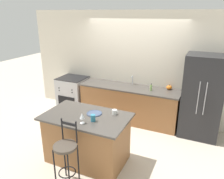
{
  "coord_description": "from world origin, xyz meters",
  "views": [
    {
      "loc": [
        1.71,
        -4.44,
        2.65
      ],
      "look_at": [
        -0.05,
        -0.54,
        1.12
      ],
      "focal_mm": 35.0,
      "sensor_mm": 36.0,
      "label": 1
    }
  ],
  "objects_px": {
    "coffee_mug": "(115,112)",
    "wine_glass": "(82,116)",
    "refrigerator": "(202,97)",
    "oven_range": "(73,94)",
    "bar_stool_near": "(66,152)",
    "dinner_plate": "(94,113)",
    "soap_bottle": "(151,88)",
    "tumbler_cup": "(93,118)",
    "pumpkin_decoration": "(169,87)"
  },
  "relations": [
    {
      "from": "coffee_mug",
      "to": "pumpkin_decoration",
      "type": "height_order",
      "value": "pumpkin_decoration"
    },
    {
      "from": "wine_glass",
      "to": "coffee_mug",
      "type": "xyz_separation_m",
      "value": [
        0.35,
        0.52,
        -0.08
      ]
    },
    {
      "from": "wine_glass",
      "to": "bar_stool_near",
      "type": "bearing_deg",
      "value": -100.41
    },
    {
      "from": "pumpkin_decoration",
      "to": "soap_bottle",
      "type": "height_order",
      "value": "soap_bottle"
    },
    {
      "from": "oven_range",
      "to": "wine_glass",
      "type": "distance_m",
      "value": 2.71
    },
    {
      "from": "refrigerator",
      "to": "pumpkin_decoration",
      "type": "xyz_separation_m",
      "value": [
        -0.75,
        0.22,
        0.04
      ]
    },
    {
      "from": "refrigerator",
      "to": "soap_bottle",
      "type": "bearing_deg",
      "value": -178.43
    },
    {
      "from": "coffee_mug",
      "to": "bar_stool_near",
      "type": "bearing_deg",
      "value": -114.75
    },
    {
      "from": "wine_glass",
      "to": "dinner_plate",
      "type": "bearing_deg",
      "value": 88.65
    },
    {
      "from": "bar_stool_near",
      "to": "dinner_plate",
      "type": "xyz_separation_m",
      "value": [
        0.08,
        0.79,
        0.34
      ]
    },
    {
      "from": "wine_glass",
      "to": "soap_bottle",
      "type": "bearing_deg",
      "value": 73.75
    },
    {
      "from": "coffee_mug",
      "to": "wine_glass",
      "type": "bearing_deg",
      "value": -123.89
    },
    {
      "from": "coffee_mug",
      "to": "tumbler_cup",
      "type": "xyz_separation_m",
      "value": [
        -0.22,
        -0.38,
        0.01
      ]
    },
    {
      "from": "oven_range",
      "to": "bar_stool_near",
      "type": "bearing_deg",
      "value": -58.21
    },
    {
      "from": "refrigerator",
      "to": "bar_stool_near",
      "type": "distance_m",
      "value": 3.09
    },
    {
      "from": "coffee_mug",
      "to": "refrigerator",
      "type": "bearing_deg",
      "value": 48.87
    },
    {
      "from": "dinner_plate",
      "to": "tumbler_cup",
      "type": "xyz_separation_m",
      "value": [
        0.12,
        -0.26,
        0.05
      ]
    },
    {
      "from": "dinner_plate",
      "to": "tumbler_cup",
      "type": "bearing_deg",
      "value": -65.37
    },
    {
      "from": "bar_stool_near",
      "to": "dinner_plate",
      "type": "relative_size",
      "value": 3.97
    },
    {
      "from": "refrigerator",
      "to": "oven_range",
      "type": "xyz_separation_m",
      "value": [
        -3.34,
        0.0,
        -0.45
      ]
    },
    {
      "from": "oven_range",
      "to": "wine_glass",
      "type": "xyz_separation_m",
      "value": [
        1.62,
        -2.1,
        0.58
      ]
    },
    {
      "from": "coffee_mug",
      "to": "tumbler_cup",
      "type": "relative_size",
      "value": 0.98
    },
    {
      "from": "wine_glass",
      "to": "soap_bottle",
      "type": "distance_m",
      "value": 2.15
    },
    {
      "from": "dinner_plate",
      "to": "tumbler_cup",
      "type": "height_order",
      "value": "tumbler_cup"
    },
    {
      "from": "wine_glass",
      "to": "tumbler_cup",
      "type": "distance_m",
      "value": 0.2
    },
    {
      "from": "refrigerator",
      "to": "soap_bottle",
      "type": "distance_m",
      "value": 1.13
    },
    {
      "from": "pumpkin_decoration",
      "to": "soap_bottle",
      "type": "xyz_separation_m",
      "value": [
        -0.38,
        -0.25,
        0.02
      ]
    },
    {
      "from": "oven_range",
      "to": "refrigerator",
      "type": "bearing_deg",
      "value": -0.06
    },
    {
      "from": "coffee_mug",
      "to": "tumbler_cup",
      "type": "distance_m",
      "value": 0.44
    },
    {
      "from": "pumpkin_decoration",
      "to": "refrigerator",
      "type": "bearing_deg",
      "value": -16.21
    },
    {
      "from": "bar_stool_near",
      "to": "soap_bottle",
      "type": "height_order",
      "value": "bar_stool_near"
    },
    {
      "from": "coffee_mug",
      "to": "soap_bottle",
      "type": "distance_m",
      "value": 1.57
    },
    {
      "from": "bar_stool_near",
      "to": "soap_bottle",
      "type": "distance_m",
      "value": 2.58
    },
    {
      "from": "bar_stool_near",
      "to": "coffee_mug",
      "type": "distance_m",
      "value": 1.08
    },
    {
      "from": "oven_range",
      "to": "tumbler_cup",
      "type": "relative_size",
      "value": 8.03
    },
    {
      "from": "dinner_plate",
      "to": "wine_glass",
      "type": "xyz_separation_m",
      "value": [
        -0.01,
        -0.39,
        0.12
      ]
    },
    {
      "from": "oven_range",
      "to": "soap_bottle",
      "type": "xyz_separation_m",
      "value": [
        2.22,
        -0.03,
        0.51
      ]
    },
    {
      "from": "oven_range",
      "to": "dinner_plate",
      "type": "xyz_separation_m",
      "value": [
        1.63,
        -1.71,
        0.46
      ]
    },
    {
      "from": "tumbler_cup",
      "to": "refrigerator",
      "type": "bearing_deg",
      "value": 50.8
    },
    {
      "from": "dinner_plate",
      "to": "bar_stool_near",
      "type": "bearing_deg",
      "value": -95.94
    },
    {
      "from": "wine_glass",
      "to": "oven_range",
      "type": "bearing_deg",
      "value": 127.63
    },
    {
      "from": "bar_stool_near",
      "to": "coffee_mug",
      "type": "height_order",
      "value": "bar_stool_near"
    },
    {
      "from": "tumbler_cup",
      "to": "soap_bottle",
      "type": "bearing_deg",
      "value": 76.15
    },
    {
      "from": "bar_stool_near",
      "to": "coffee_mug",
      "type": "bearing_deg",
      "value": 65.25
    },
    {
      "from": "oven_range",
      "to": "soap_bottle",
      "type": "bearing_deg",
      "value": -0.89
    },
    {
      "from": "oven_range",
      "to": "bar_stool_near",
      "type": "distance_m",
      "value": 2.94
    },
    {
      "from": "refrigerator",
      "to": "bar_stool_near",
      "type": "height_order",
      "value": "refrigerator"
    },
    {
      "from": "soap_bottle",
      "to": "coffee_mug",
      "type": "bearing_deg",
      "value": -99.29
    },
    {
      "from": "oven_range",
      "to": "wine_glass",
      "type": "height_order",
      "value": "wine_glass"
    },
    {
      "from": "bar_stool_near",
      "to": "oven_range",
      "type": "bearing_deg",
      "value": 121.79
    }
  ]
}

